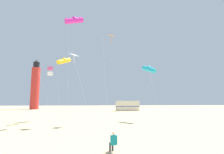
{
  "coord_description": "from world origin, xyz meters",
  "views": [
    {
      "loc": [
        -0.48,
        -6.17,
        2.89
      ],
      "look_at": [
        1.19,
        11.24,
        5.2
      ],
      "focal_mm": 28.61,
      "sensor_mm": 36.0,
      "label": 1
    }
  ],
  "objects_px": {
    "kite_tube_cyan": "(149,69)",
    "lighthouse_distant": "(35,86)",
    "kite_flyer_standing": "(113,141)",
    "kite_diamond_orange": "(111,39)",
    "kite_diamond_white": "(75,57)",
    "kite_tube_magenta": "(74,20)",
    "kite_tube_gold": "(64,61)",
    "rv_van_cream": "(127,106)",
    "kite_box_rainbow": "(50,71)"
  },
  "relations": [
    {
      "from": "kite_flyer_standing",
      "to": "kite_diamond_orange",
      "type": "height_order",
      "value": "kite_diamond_orange"
    },
    {
      "from": "kite_diamond_orange",
      "to": "kite_tube_gold",
      "type": "xyz_separation_m",
      "value": [
        -6.91,
        4.59,
        -2.08
      ]
    },
    {
      "from": "kite_diamond_white",
      "to": "kite_tube_magenta",
      "type": "xyz_separation_m",
      "value": [
        -0.31,
        0.99,
        5.19
      ]
    },
    {
      "from": "kite_flyer_standing",
      "to": "kite_diamond_orange",
      "type": "bearing_deg",
      "value": -112.89
    },
    {
      "from": "kite_diamond_white",
      "to": "kite_box_rainbow",
      "type": "distance_m",
      "value": 5.12
    },
    {
      "from": "kite_tube_gold",
      "to": "lighthouse_distant",
      "type": "xyz_separation_m",
      "value": [
        -15.2,
        34.39,
        -1.2
      ]
    },
    {
      "from": "kite_tube_gold",
      "to": "rv_van_cream",
      "type": "height_order",
      "value": "kite_tube_gold"
    },
    {
      "from": "kite_box_rainbow",
      "to": "kite_tube_magenta",
      "type": "height_order",
      "value": "kite_tube_magenta"
    },
    {
      "from": "kite_box_rainbow",
      "to": "kite_tube_gold",
      "type": "bearing_deg",
      "value": 67.14
    },
    {
      "from": "lighthouse_distant",
      "to": "kite_tube_cyan",
      "type": "bearing_deg",
      "value": -52.51
    },
    {
      "from": "kite_flyer_standing",
      "to": "kite_box_rainbow",
      "type": "bearing_deg",
      "value": -81.84
    },
    {
      "from": "kite_box_rainbow",
      "to": "rv_van_cream",
      "type": "relative_size",
      "value": 1.13
    },
    {
      "from": "kite_box_rainbow",
      "to": "kite_diamond_orange",
      "type": "bearing_deg",
      "value": -10.82
    },
    {
      "from": "kite_tube_gold",
      "to": "kite_box_rainbow",
      "type": "bearing_deg",
      "value": -112.86
    },
    {
      "from": "kite_tube_magenta",
      "to": "lighthouse_distant",
      "type": "height_order",
      "value": "lighthouse_distant"
    },
    {
      "from": "lighthouse_distant",
      "to": "kite_diamond_white",
      "type": "bearing_deg",
      "value": -66.69
    },
    {
      "from": "kite_flyer_standing",
      "to": "kite_box_rainbow",
      "type": "distance_m",
      "value": 17.24
    },
    {
      "from": "lighthouse_distant",
      "to": "kite_diamond_orange",
      "type": "bearing_deg",
      "value": -60.44
    },
    {
      "from": "rv_van_cream",
      "to": "kite_flyer_standing",
      "type": "bearing_deg",
      "value": -105.5
    },
    {
      "from": "kite_box_rainbow",
      "to": "rv_van_cream",
      "type": "height_order",
      "value": "kite_box_rainbow"
    },
    {
      "from": "kite_flyer_standing",
      "to": "kite_tube_gold",
      "type": "bearing_deg",
      "value": -89.67
    },
    {
      "from": "kite_flyer_standing",
      "to": "kite_tube_cyan",
      "type": "bearing_deg",
      "value": -133.08
    },
    {
      "from": "kite_tube_gold",
      "to": "kite_box_rainbow",
      "type": "relative_size",
      "value": 1.3
    },
    {
      "from": "kite_flyer_standing",
      "to": "rv_van_cream",
      "type": "relative_size",
      "value": 0.18
    },
    {
      "from": "kite_tube_gold",
      "to": "kite_tube_magenta",
      "type": "distance_m",
      "value": 7.18
    },
    {
      "from": "kite_flyer_standing",
      "to": "kite_tube_cyan",
      "type": "distance_m",
      "value": 18.06
    },
    {
      "from": "kite_tube_cyan",
      "to": "lighthouse_distant",
      "type": "height_order",
      "value": "lighthouse_distant"
    },
    {
      "from": "kite_flyer_standing",
      "to": "kite_tube_gold",
      "type": "distance_m",
      "value": 20.19
    },
    {
      "from": "kite_diamond_orange",
      "to": "kite_diamond_white",
      "type": "distance_m",
      "value": 5.76
    },
    {
      "from": "kite_diamond_white",
      "to": "kite_tube_magenta",
      "type": "relative_size",
      "value": 0.62
    },
    {
      "from": "kite_diamond_white",
      "to": "kite_tube_cyan",
      "type": "xyz_separation_m",
      "value": [
        10.48,
        4.22,
        -0.49
      ]
    },
    {
      "from": "kite_tube_magenta",
      "to": "lighthouse_distant",
      "type": "distance_m",
      "value": 43.75
    },
    {
      "from": "kite_flyer_standing",
      "to": "kite_tube_cyan",
      "type": "xyz_separation_m",
      "value": [
        6.92,
        15.17,
        6.95
      ]
    },
    {
      "from": "kite_diamond_orange",
      "to": "rv_van_cream",
      "type": "xyz_separation_m",
      "value": [
        7.19,
        27.26,
        -9.73
      ]
    },
    {
      "from": "kite_tube_magenta",
      "to": "lighthouse_distant",
      "type": "relative_size",
      "value": 0.83
    },
    {
      "from": "kite_diamond_orange",
      "to": "kite_tube_cyan",
      "type": "bearing_deg",
      "value": 21.9
    },
    {
      "from": "kite_box_rainbow",
      "to": "kite_tube_magenta",
      "type": "xyz_separation_m",
      "value": [
        3.35,
        -2.41,
        6.35
      ]
    },
    {
      "from": "kite_tube_magenta",
      "to": "lighthouse_distant",
      "type": "bearing_deg",
      "value": 113.45
    },
    {
      "from": "lighthouse_distant",
      "to": "kite_tube_gold",
      "type": "bearing_deg",
      "value": -66.15
    },
    {
      "from": "kite_diamond_white",
      "to": "kite_box_rainbow",
      "type": "bearing_deg",
      "value": 137.2
    },
    {
      "from": "kite_diamond_white",
      "to": "lighthouse_distant",
      "type": "relative_size",
      "value": 0.51
    },
    {
      "from": "kite_diamond_orange",
      "to": "kite_tube_cyan",
      "type": "distance_m",
      "value": 7.34
    },
    {
      "from": "lighthouse_distant",
      "to": "kite_tube_magenta",
      "type": "bearing_deg",
      "value": -66.55
    },
    {
      "from": "kite_tube_cyan",
      "to": "kite_tube_gold",
      "type": "bearing_deg",
      "value": 170.3
    },
    {
      "from": "lighthouse_distant",
      "to": "rv_van_cream",
      "type": "bearing_deg",
      "value": -21.81
    },
    {
      "from": "kite_tube_gold",
      "to": "lighthouse_distant",
      "type": "bearing_deg",
      "value": 113.85
    },
    {
      "from": "kite_flyer_standing",
      "to": "kite_box_rainbow",
      "type": "relative_size",
      "value": 0.16
    },
    {
      "from": "kite_diamond_orange",
      "to": "rv_van_cream",
      "type": "relative_size",
      "value": 1.8
    },
    {
      "from": "kite_diamond_orange",
      "to": "lighthouse_distant",
      "type": "xyz_separation_m",
      "value": [
        -22.11,
        38.98,
        -3.28
      ]
    },
    {
      "from": "kite_box_rainbow",
      "to": "lighthouse_distant",
      "type": "relative_size",
      "value": 0.44
    }
  ]
}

